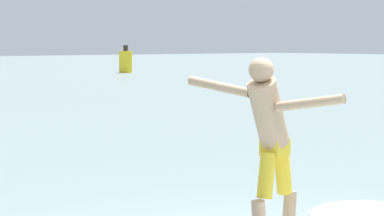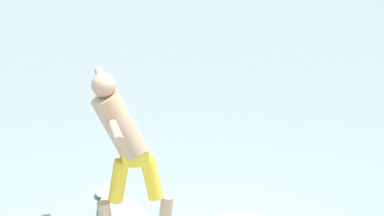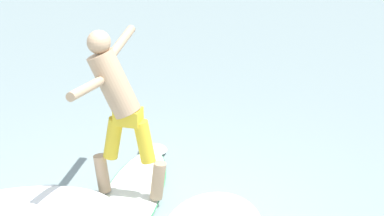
% 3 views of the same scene
% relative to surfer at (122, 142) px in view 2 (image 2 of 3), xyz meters
% --- Properties ---
extents(surfer, '(0.89, 1.62, 1.75)m').
position_rel_surfer_xyz_m(surfer, '(0.00, 0.00, 0.00)').
color(surfer, tan).
rests_on(surfer, surfboard).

